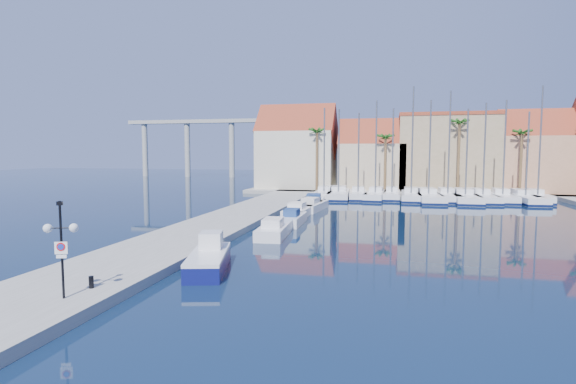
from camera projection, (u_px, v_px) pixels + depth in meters
name	position (u px, v px, depth m)	size (l,w,h in m)	color
ground	(302.00, 263.00, 25.37)	(260.00, 260.00, 0.00)	black
quay_west	(233.00, 219.00, 40.46)	(6.00, 77.00, 0.50)	gray
shore_north	(425.00, 191.00, 69.72)	(54.00, 16.00, 0.50)	gray
lamp_post	(61.00, 235.00, 17.39)	(1.25, 0.67, 3.85)	black
bollard	(91.00, 282.00, 18.92)	(0.21, 0.21, 0.51)	black
fishing_boat	(209.00, 258.00, 23.75)	(3.08, 5.63, 1.87)	#0E1254
motorboat_west_0	(274.00, 229.00, 33.43)	(2.33, 6.10, 1.40)	white
motorboat_west_1	(293.00, 218.00, 38.84)	(1.73, 5.17, 1.40)	white
motorboat_west_2	(298.00, 211.00, 43.88)	(2.13, 6.37, 1.40)	white
motorboat_west_3	(312.00, 206.00, 48.29)	(2.73, 6.66, 1.40)	white
motorboat_west_4	(314.00, 201.00, 52.83)	(2.91, 7.12, 1.40)	white
sailboat_0	(324.00, 194.00, 61.03)	(2.54, 9.06, 12.10)	white
sailboat_1	(339.00, 194.00, 60.91)	(3.48, 10.64, 11.91)	white
sailboat_2	(358.00, 194.00, 60.21)	(2.91, 8.76, 11.38)	white
sailboat_3	(376.00, 195.00, 59.47)	(3.09, 9.33, 12.89)	white
sailboat_4	(392.00, 195.00, 59.74)	(2.30, 8.11, 11.93)	white
sailboat_5	(411.00, 195.00, 58.51)	(2.67, 9.34, 14.57)	white
sailboat_6	(428.00, 196.00, 57.58)	(3.75, 11.45, 12.73)	white
sailboat_7	(447.00, 196.00, 57.98)	(2.85, 9.74, 13.94)	white
sailboat_8	(465.00, 197.00, 56.81)	(3.24, 11.55, 11.58)	white
sailboat_9	(482.00, 197.00, 56.84)	(3.17, 10.15, 12.32)	white
sailboat_10	(502.00, 197.00, 56.80)	(2.84, 9.64, 12.67)	white
sailboat_11	(524.00, 198.00, 55.62)	(3.48, 10.27, 11.13)	white
sailboat_12	(536.00, 197.00, 56.22)	(2.44, 8.40, 14.35)	white
building_0	(297.00, 150.00, 72.65)	(12.30, 9.00, 13.50)	beige
building_1	(373.00, 158.00, 70.09)	(10.30, 8.00, 11.00)	tan
building_2	(446.00, 152.00, 68.53)	(14.20, 10.20, 11.50)	#9C8660
building_3	(534.00, 155.00, 64.92)	(10.30, 8.00, 12.00)	tan
palm_0	(317.00, 133.00, 66.68)	(2.60, 2.60, 10.15)	brown
palm_1	(386.00, 139.00, 64.54)	(2.60, 2.60, 9.15)	brown
palm_2	(460.00, 125.00, 62.15)	(2.60, 2.60, 11.15)	brown
palm_3	(522.00, 135.00, 60.49)	(2.60, 2.60, 9.65)	brown
viaduct	(213.00, 136.00, 112.78)	(48.00, 2.20, 14.45)	#9E9E99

